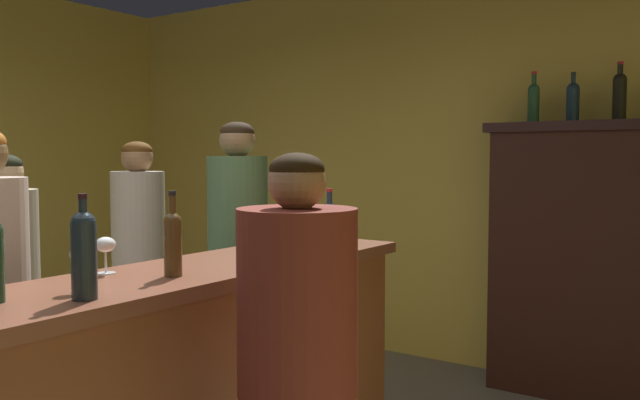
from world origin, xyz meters
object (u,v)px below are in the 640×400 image
at_px(wine_glass_mid, 105,246).
at_px(wine_glass_rear, 262,233).
at_px(patron_in_grey, 139,258).
at_px(patron_redhead, 7,283).
at_px(bartender, 297,378).
at_px(display_bottle_center, 620,94).
at_px(patron_by_cabinet, 238,257).
at_px(display_cabinet, 571,255).
at_px(wine_bottle_rose, 84,251).
at_px(cheese_plate, 338,242).
at_px(display_bottle_midleft, 573,100).
at_px(wine_bottle_riesling, 329,223).
at_px(display_bottle_left, 534,101).
at_px(wine_glass_front, 80,258).
at_px(wine_bottle_syrah, 173,240).

bearing_deg(wine_glass_mid, wine_glass_rear, 66.90).
bearing_deg(patron_in_grey, patron_redhead, -78.21).
bearing_deg(bartender, patron_in_grey, -14.52).
height_order(display_bottle_center, patron_by_cabinet, display_bottle_center).
bearing_deg(display_cabinet, bartender, -93.29).
distance_m(wine_bottle_rose, bartender, 0.75).
height_order(cheese_plate, patron_redhead, patron_redhead).
bearing_deg(display_bottle_center, patron_redhead, -136.94).
xyz_separation_m(wine_glass_rear, display_bottle_midleft, (0.70, 2.16, 0.66)).
distance_m(wine_glass_rear, bartender, 0.83).
distance_m(wine_bottle_rose, display_bottle_center, 3.26).
relative_size(wine_glass_mid, patron_in_grey, 0.08).
distance_m(cheese_plate, patron_in_grey, 1.46).
relative_size(wine_bottle_riesling, display_bottle_center, 0.82).
relative_size(wine_bottle_rose, patron_redhead, 0.21).
bearing_deg(display_bottle_center, wine_glass_rear, -114.07).
bearing_deg(bartender, display_bottle_left, -74.14).
height_order(display_bottle_left, display_bottle_center, display_bottle_center).
distance_m(wine_bottle_rose, patron_by_cabinet, 1.81).
bearing_deg(wine_glass_front, patron_in_grey, 134.84).
xyz_separation_m(display_bottle_midleft, patron_by_cabinet, (-1.44, -1.47, -0.91)).
bearing_deg(wine_bottle_riesling, display_bottle_left, 77.95).
bearing_deg(patron_redhead, wine_glass_rear, 4.05).
bearing_deg(wine_bottle_syrah, wine_bottle_riesling, 84.28).
height_order(display_bottle_midleft, patron_in_grey, display_bottle_midleft).
xyz_separation_m(wine_bottle_syrah, display_bottle_center, (0.97, 2.64, 0.67)).
distance_m(display_bottle_left, patron_by_cabinet, 2.11).
xyz_separation_m(wine_bottle_riesling, display_bottle_left, (0.38, 1.77, 0.66)).
distance_m(wine_glass_front, patron_in_grey, 2.03).
distance_m(wine_glass_rear, display_bottle_center, 2.46).
bearing_deg(patron_in_grey, display_bottle_left, 58.46).
distance_m(display_bottle_center, patron_by_cabinet, 2.44).
bearing_deg(wine_bottle_syrah, display_bottle_left, 80.01).
bearing_deg(display_cabinet, patron_in_grey, -144.09).
height_order(wine_glass_mid, cheese_plate, wine_glass_mid).
distance_m(wine_bottle_syrah, wine_glass_front, 0.36).
bearing_deg(wine_bottle_riesling, display_bottle_midleft, 70.73).
xyz_separation_m(wine_bottle_syrah, wine_glass_mid, (-0.24, -0.10, -0.03)).
distance_m(wine_glass_rear, patron_in_grey, 1.61).
bearing_deg(patron_in_grey, wine_bottle_rose, -25.10).
bearing_deg(patron_in_grey, display_bottle_midleft, 55.19).
bearing_deg(wine_glass_mid, display_bottle_midleft, 70.96).
bearing_deg(wine_bottle_syrah, bartender, -1.71).
bearing_deg(cheese_plate, patron_by_cabinet, 173.31).
bearing_deg(patron_in_grey, wine_bottle_syrah, -17.13).
bearing_deg(wine_bottle_syrah, display_bottle_midleft, 75.04).
distance_m(wine_bottle_riesling, display_bottle_midleft, 1.98).
distance_m(wine_bottle_syrah, patron_in_grey, 1.83).
bearing_deg(wine_glass_front, wine_bottle_syrah, 83.81).
xyz_separation_m(display_bottle_midleft, display_bottle_center, (0.27, 0.00, 0.02)).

